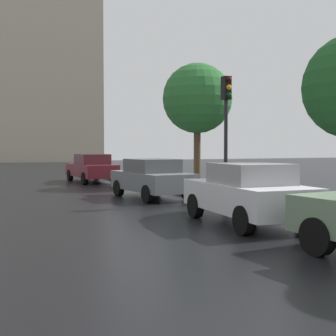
% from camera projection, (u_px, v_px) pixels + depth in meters
% --- Properties ---
extents(car_white_near_kerb, '(2.03, 3.94, 1.47)m').
position_uv_depth(car_white_near_kerb, '(247.00, 193.00, 10.80)').
color(car_white_near_kerb, silver).
rests_on(car_white_near_kerb, ground).
extents(car_maroon_mid_road, '(1.84, 4.55, 1.50)m').
position_uv_depth(car_maroon_mid_road, '(91.00, 168.00, 23.81)').
color(car_maroon_mid_road, maroon).
rests_on(car_maroon_mid_road, ground).
extents(car_grey_behind_camera, '(2.00, 3.92, 1.43)m').
position_uv_depth(car_grey_behind_camera, '(152.00, 178.00, 16.30)').
color(car_grey_behind_camera, slate).
rests_on(car_grey_behind_camera, ground).
extents(traffic_light, '(0.26, 0.39, 4.02)m').
position_uv_depth(traffic_light, '(226.00, 114.00, 14.60)').
color(traffic_light, black).
rests_on(traffic_light, sidewalk_strip).
extents(street_tree_near, '(3.37, 3.37, 5.90)m').
position_uv_depth(street_tree_near, '(197.00, 99.00, 21.62)').
color(street_tree_near, '#4C3823').
rests_on(street_tree_near, ground).
extents(distant_tower, '(16.04, 8.52, 34.56)m').
position_uv_depth(distant_tower, '(41.00, 50.00, 57.84)').
color(distant_tower, '#B2A88E').
rests_on(distant_tower, ground).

